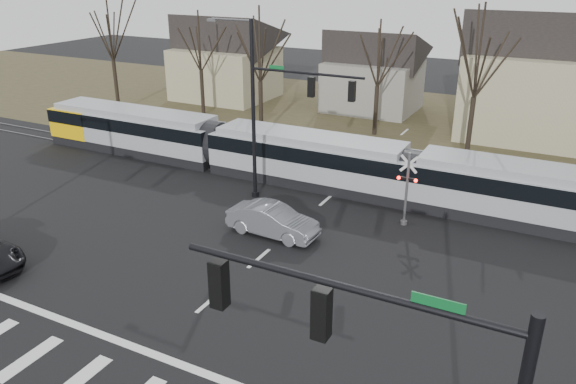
% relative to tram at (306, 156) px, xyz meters
% --- Properties ---
extents(ground, '(140.00, 140.00, 0.00)m').
position_rel_tram_xyz_m(ground, '(2.33, -16.00, -1.72)').
color(ground, black).
extents(grass_verge, '(140.00, 28.00, 0.01)m').
position_rel_tram_xyz_m(grass_verge, '(2.33, 16.00, -1.72)').
color(grass_verge, '#38331E').
rests_on(grass_verge, ground).
extents(stop_line, '(28.00, 0.35, 0.01)m').
position_rel_tram_xyz_m(stop_line, '(2.33, -17.80, -1.72)').
color(stop_line, silver).
rests_on(stop_line, ground).
extents(lane_dashes, '(0.18, 30.00, 0.01)m').
position_rel_tram_xyz_m(lane_dashes, '(2.33, -0.00, -1.72)').
color(lane_dashes, silver).
rests_on(lane_dashes, ground).
extents(rail_pair, '(90.00, 1.52, 0.06)m').
position_rel_tram_xyz_m(rail_pair, '(2.33, -0.20, -1.69)').
color(rail_pair, '#59595E').
rests_on(rail_pair, ground).
extents(tram, '(41.73, 3.10, 3.16)m').
position_rel_tram_xyz_m(tram, '(0.00, 0.00, 0.00)').
color(tram, gray).
rests_on(tram, ground).
extents(sedan, '(2.08, 4.93, 1.58)m').
position_rel_tram_xyz_m(sedan, '(1.70, -7.47, -0.93)').
color(sedan, slate).
rests_on(sedan, ground).
extents(signal_pole_far, '(9.28, 0.44, 10.20)m').
position_rel_tram_xyz_m(signal_pole_far, '(-0.08, -3.50, 3.98)').
color(signal_pole_far, black).
rests_on(signal_pole_far, ground).
extents(rail_crossing_signal, '(1.08, 0.36, 4.00)m').
position_rel_tram_xyz_m(rail_crossing_signal, '(7.33, -3.21, 0.16)').
color(rail_crossing_signal, '#59595B').
rests_on(rail_crossing_signal, ground).
extents(tree_row, '(59.20, 7.20, 10.00)m').
position_rel_tram_xyz_m(tree_row, '(4.33, 10.00, 3.28)').
color(tree_row, black).
rests_on(tree_row, ground).
extents(house_a, '(9.72, 8.64, 8.60)m').
position_rel_tram_xyz_m(house_a, '(-17.67, 18.00, 2.74)').
color(house_a, '#9B9370').
rests_on(house_a, ground).
extents(house_b, '(8.64, 7.56, 7.65)m').
position_rel_tram_xyz_m(house_b, '(-2.67, 20.00, 2.25)').
color(house_b, gray).
rests_on(house_b, ground).
extents(house_c, '(10.80, 8.64, 10.10)m').
position_rel_tram_xyz_m(house_c, '(11.33, 17.00, 3.51)').
color(house_c, '#9B9370').
rests_on(house_c, ground).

